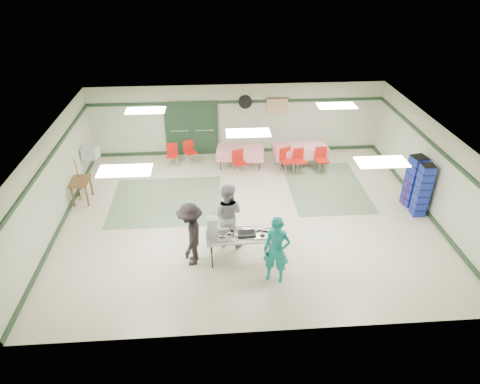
{
  "coord_description": "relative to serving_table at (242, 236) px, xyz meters",
  "views": [
    {
      "loc": [
        -1.01,
        -10.8,
        7.2
      ],
      "look_at": [
        -0.24,
        -0.3,
        0.99
      ],
      "focal_mm": 32.0,
      "sensor_mm": 36.0,
      "label": 1
    }
  ],
  "objects": [
    {
      "name": "serving_table",
      "position": [
        0.0,
        0.0,
        0.0
      ],
      "size": [
        1.86,
        0.81,
        0.76
      ],
      "rotation": [
        0.0,
        0.0,
        0.04
      ],
      "color": "#B5B4AF",
      "rests_on": "floor"
    },
    {
      "name": "floor",
      "position": [
        0.32,
        2.03,
        -0.72
      ],
      "size": [
        11.0,
        11.0,
        0.0
      ],
      "primitive_type": "plane",
      "color": "beige",
      "rests_on": "ground"
    },
    {
      "name": "door_frame",
      "position": [
        -1.41,
        6.45,
        0.33
      ],
      "size": [
        2.0,
        0.03,
        2.15
      ],
      "primitive_type": "cube",
      "color": "#1E3722",
      "rests_on": "floor"
    },
    {
      "name": "ceiling",
      "position": [
        0.32,
        2.03,
        1.98
      ],
      "size": [
        11.0,
        11.0,
        0.0
      ],
      "primitive_type": "plane",
      "rotation": [
        3.14,
        0.0,
        0.0
      ],
      "color": "silver",
      "rests_on": "wall_back"
    },
    {
      "name": "chair_loose_a",
      "position": [
        -1.51,
        5.73,
        -0.18
      ],
      "size": [
        0.55,
        0.55,
        0.87
      ],
      "rotation": [
        0.0,
        0.0,
        0.48
      ],
      "color": "#AD180D",
      "rests_on": "floor"
    },
    {
      "name": "scroll_banner",
      "position": [
        1.82,
        6.47,
        1.13
      ],
      "size": [
        0.8,
        0.02,
        0.6
      ],
      "primitive_type": "cube",
      "color": "#D6BC86",
      "rests_on": "wall_back"
    },
    {
      "name": "volunteer_dark",
      "position": [
        -1.29,
        -0.06,
        0.16
      ],
      "size": [
        0.75,
        1.18,
        1.74
      ],
      "primitive_type": "imported",
      "rotation": [
        0.0,
        0.0,
        -1.66
      ],
      "color": "black",
      "rests_on": "floor"
    },
    {
      "name": "wall_fan",
      "position": [
        0.62,
        6.47,
        1.33
      ],
      "size": [
        0.5,
        0.1,
        0.5
      ],
      "primitive_type": "cylinder",
      "rotation": [
        1.57,
        0.0,
        0.0
      ],
      "color": "black",
      "rests_on": "wall_back"
    },
    {
      "name": "trim_back",
      "position": [
        0.32,
        6.5,
        1.33
      ],
      "size": [
        11.0,
        0.06,
        0.1
      ],
      "primitive_type": "cube",
      "color": "#1E3722",
      "rests_on": "wall_back"
    },
    {
      "name": "dining_table_b",
      "position": [
        0.35,
        5.25,
        -0.15
      ],
      "size": [
        1.75,
        0.93,
        0.77
      ],
      "rotation": [
        0.0,
        0.0,
        -0.12
      ],
      "color": "red",
      "rests_on": "floor"
    },
    {
      "name": "double_door_right",
      "position": [
        -0.93,
        6.47,
        0.33
      ],
      "size": [
        0.9,
        0.06,
        2.1
      ],
      "primitive_type": "cube",
      "color": "gray",
      "rests_on": "floor"
    },
    {
      "name": "crate_stack_blue_b",
      "position": [
        5.47,
        1.68,
        0.12
      ],
      "size": [
        0.38,
        0.38,
        1.68
      ],
      "primitive_type": "cube",
      "rotation": [
        0.0,
        0.0,
        -0.03
      ],
      "color": "#193398",
      "rests_on": "floor"
    },
    {
      "name": "wall_right",
      "position": [
        5.82,
        2.03,
        0.63
      ],
      "size": [
        0.0,
        9.0,
        9.0
      ],
      "primitive_type": "plane",
      "rotation": [
        1.57,
        0.0,
        -1.57
      ],
      "color": "#B9C1A5",
      "rests_on": "floor"
    },
    {
      "name": "sheet_tray_right",
      "position": [
        0.56,
        -0.03,
        0.06
      ],
      "size": [
        0.59,
        0.46,
        0.02
      ],
      "primitive_type": "cube",
      "rotation": [
        0.0,
        0.0,
        0.04
      ],
      "color": "silver",
      "rests_on": "serving_table"
    },
    {
      "name": "dining_table_a",
      "position": [
        2.55,
        5.25,
        -0.15
      ],
      "size": [
        1.96,
        0.99,
        0.77
      ],
      "rotation": [
        0.0,
        0.0,
        0.08
      ],
      "color": "red",
      "rests_on": "floor"
    },
    {
      "name": "double_door_left",
      "position": [
        -1.88,
        6.47,
        0.33
      ],
      "size": [
        0.9,
        0.06,
        2.1
      ],
      "primitive_type": "cube",
      "color": "gray",
      "rests_on": "floor"
    },
    {
      "name": "wall_left",
      "position": [
        -5.18,
        2.03,
        0.63
      ],
      "size": [
        0.0,
        9.0,
        9.0
      ],
      "primitive_type": "plane",
      "rotation": [
        1.57,
        0.0,
        1.57
      ],
      "color": "#B9C1A5",
      "rests_on": "floor"
    },
    {
      "name": "baseboard_right",
      "position": [
        5.79,
        2.03,
        -0.66
      ],
      "size": [
        0.06,
        9.0,
        0.12
      ],
      "primitive_type": "cube",
      "rotation": [
        0.0,
        0.0,
        1.57
      ],
      "color": "#1E3722",
      "rests_on": "floor"
    },
    {
      "name": "crate_stack_red",
      "position": [
        5.47,
        2.34,
        -0.22
      ],
      "size": [
        0.46,
        0.46,
        0.99
      ],
      "primitive_type": "cube",
      "rotation": [
        0.0,
        0.0,
        -0.24
      ],
      "color": "maroon",
      "rests_on": "floor"
    },
    {
      "name": "printer_table",
      "position": [
        -4.83,
        3.24,
        -0.09
      ],
      "size": [
        0.56,
        0.84,
        0.74
      ],
      "rotation": [
        0.0,
        0.0,
        0.03
      ],
      "color": "brown",
      "rests_on": "floor"
    },
    {
      "name": "sheet_tray_left",
      "position": [
        -0.51,
        -0.07,
        0.06
      ],
      "size": [
        0.63,
        0.49,
        0.02
      ],
      "primitive_type": "cube",
      "rotation": [
        0.0,
        0.0,
        0.04
      ],
      "color": "silver",
      "rests_on": "serving_table"
    },
    {
      "name": "foam_box_stack",
      "position": [
        -0.74,
        0.08,
        0.29
      ],
      "size": [
        0.27,
        0.25,
        0.48
      ],
      "primitive_type": "cube",
      "rotation": [
        0.0,
        0.0,
        0.04
      ],
      "color": "white",
      "rests_on": "serving_table"
    },
    {
      "name": "volunteer_grey",
      "position": [
        -0.35,
        0.68,
        0.21
      ],
      "size": [
        1.05,
        0.92,
        1.85
      ],
      "primitive_type": "imported",
      "rotation": [
        0.0,
        0.0,
        2.87
      ],
      "color": "gray",
      "rests_on": "floor"
    },
    {
      "name": "chair_d",
      "position": [
        0.25,
        4.69,
        -0.16
      ],
      "size": [
        0.55,
        0.55,
        0.91
      ],
      "rotation": [
        0.0,
        0.0,
        0.37
      ],
      "color": "#AD180D",
      "rests_on": "floor"
    },
    {
      "name": "office_printer",
      "position": [
        -4.83,
        4.84,
        0.23
      ],
      "size": [
        0.55,
        0.5,
        0.39
      ],
      "primitive_type": "cube",
      "rotation": [
        0.0,
        0.0,
        -0.13
      ],
      "color": "#B3B4AF",
      "rests_on": "printer_table"
    },
    {
      "name": "baseboard_left",
      "position": [
        -5.15,
        2.03,
        -0.66
      ],
      "size": [
        0.06,
        9.0,
        0.12
      ],
      "primitive_type": "cube",
      "rotation": [
        0.0,
        0.0,
        1.57
      ],
      "color": "#1E3722",
      "rests_on": "floor"
    },
    {
      "name": "wall_front",
      "position": [
        0.32,
        -2.47,
        0.63
      ],
      "size": [
        11.0,
        0.0,
        11.0
      ],
      "primitive_type": "plane",
      "rotation": [
        -1.57,
        0.0,
        0.0
      ],
      "color": "#B9C1A5",
      "rests_on": "floor"
    },
    {
      "name": "crate_stack_blue_a",
      "position": [
        5.47,
        2.26,
        0.12
      ],
      "size": [
        0.51,
        0.51,
        1.67
      ],
      "primitive_type": "cube",
      "rotation": [
        0.0,
        0.0,
        0.2
      ],
      "color": "#193398",
      "rests_on": "floor"
    },
    {
      "name": "volunteer_teal",
      "position": [
        0.76,
        -0.85,
        0.16
      ],
      "size": [
        0.74,
        0.6,
        1.76
      ],
      "primitive_type": "imported",
      "rotation": [
        0.0,
        0.0,
        -0.31
      ],
      "color": "teal",
      "rests_on": "floor"
    },
    {
      "name": "chair_a",
      "position": [
        2.39,
        4.69,
        -0.17
      ],
      "size": [
        0.5,
        0.5,
        0.89
      ],
      "rotation": [
        0.0,
        0.0,
        0.25
      ],
      "color": "#AD180D",
      "rests_on": "floor"
    },
    {
      "name": "chair_loose_b",
      "position": [
        -2.13,
        5.54,
        -0.19
      ],
      "size": [
        0.41,
        0.41,
        0.86
      ],
      "rotation": [
        0.0,
        0.0,
        -0.03
      ],
      "color": "#AD180D",
      "rests_on": "floor"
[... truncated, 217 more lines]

